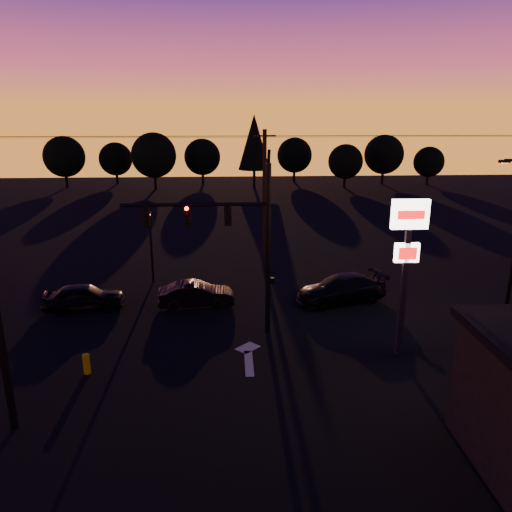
{
  "coord_description": "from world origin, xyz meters",
  "views": [
    {
      "loc": [
        -0.16,
        -17.73,
        10.3
      ],
      "look_at": [
        1.0,
        5.0,
        3.5
      ],
      "focal_mm": 35.0,
      "sensor_mm": 36.0,
      "label": 1
    }
  ],
  "objects_px": {
    "secondary_signal": "(151,237)",
    "car_mid": "(196,294)",
    "car_right": "(341,289)",
    "bollard": "(87,364)",
    "car_left": "(84,297)",
    "traffic_signal_mast": "(233,232)",
    "pylon_sign": "(407,245)"
  },
  "relations": [
    {
      "from": "secondary_signal",
      "to": "traffic_signal_mast",
      "type": "bearing_deg",
      "value": -56.81
    },
    {
      "from": "car_mid",
      "to": "car_right",
      "type": "bearing_deg",
      "value": -93.32
    },
    {
      "from": "secondary_signal",
      "to": "car_mid",
      "type": "bearing_deg",
      "value": -54.33
    },
    {
      "from": "car_left",
      "to": "car_mid",
      "type": "distance_m",
      "value": 5.89
    },
    {
      "from": "traffic_signal_mast",
      "to": "secondary_signal",
      "type": "relative_size",
      "value": 1.97
    },
    {
      "from": "traffic_signal_mast",
      "to": "pylon_sign",
      "type": "relative_size",
      "value": 1.26
    },
    {
      "from": "traffic_signal_mast",
      "to": "pylon_sign",
      "type": "xyz_separation_m",
      "value": [
        7.1,
        -2.49,
        -0.02
      ]
    },
    {
      "from": "pylon_sign",
      "to": "car_mid",
      "type": "distance_m",
      "value": 11.67
    },
    {
      "from": "traffic_signal_mast",
      "to": "pylon_sign",
      "type": "distance_m",
      "value": 7.52
    },
    {
      "from": "traffic_signal_mast",
      "to": "secondary_signal",
      "type": "xyz_separation_m",
      "value": [
        -4.9,
        7.49,
        -2.07
      ]
    },
    {
      "from": "secondary_signal",
      "to": "car_left",
      "type": "xyz_separation_m",
      "value": [
        -2.99,
        -4.21,
        -2.16
      ]
    },
    {
      "from": "car_mid",
      "to": "secondary_signal",
      "type": "bearing_deg",
      "value": 30.45
    },
    {
      "from": "bollard",
      "to": "car_left",
      "type": "xyz_separation_m",
      "value": [
        -1.94,
        6.75,
        0.28
      ]
    },
    {
      "from": "pylon_sign",
      "to": "car_mid",
      "type": "height_order",
      "value": "pylon_sign"
    },
    {
      "from": "car_mid",
      "to": "traffic_signal_mast",
      "type": "bearing_deg",
      "value": -155.11
    },
    {
      "from": "secondary_signal",
      "to": "pylon_sign",
      "type": "bearing_deg",
      "value": -39.77
    },
    {
      "from": "bollard",
      "to": "car_right",
      "type": "xyz_separation_m",
      "value": [
        11.88,
        7.19,
        0.32
      ]
    },
    {
      "from": "car_left",
      "to": "traffic_signal_mast",
      "type": "bearing_deg",
      "value": -119.78
    },
    {
      "from": "traffic_signal_mast",
      "to": "bollard",
      "type": "relative_size",
      "value": 10.32
    },
    {
      "from": "car_left",
      "to": "car_mid",
      "type": "xyz_separation_m",
      "value": [
        5.89,
        0.17,
        -0.04
      ]
    },
    {
      "from": "bollard",
      "to": "car_right",
      "type": "relative_size",
      "value": 0.16
    },
    {
      "from": "bollard",
      "to": "pylon_sign",
      "type": "bearing_deg",
      "value": 4.28
    },
    {
      "from": "bollard",
      "to": "car_left",
      "type": "bearing_deg",
      "value": 106.02
    },
    {
      "from": "traffic_signal_mast",
      "to": "car_mid",
      "type": "distance_m",
      "value": 5.85
    },
    {
      "from": "secondary_signal",
      "to": "car_mid",
      "type": "xyz_separation_m",
      "value": [
        2.9,
        -4.04,
        -2.2
      ]
    },
    {
      "from": "secondary_signal",
      "to": "car_left",
      "type": "bearing_deg",
      "value": -125.38
    },
    {
      "from": "bollard",
      "to": "car_right",
      "type": "bearing_deg",
      "value": 31.17
    },
    {
      "from": "car_mid",
      "to": "bollard",
      "type": "bearing_deg",
      "value": 145.1
    },
    {
      "from": "car_right",
      "to": "secondary_signal",
      "type": "bearing_deg",
      "value": -125.97
    },
    {
      "from": "bollard",
      "to": "car_mid",
      "type": "distance_m",
      "value": 7.97
    },
    {
      "from": "pylon_sign",
      "to": "car_left",
      "type": "relative_size",
      "value": 1.65
    },
    {
      "from": "car_mid",
      "to": "car_right",
      "type": "height_order",
      "value": "car_right"
    }
  ]
}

